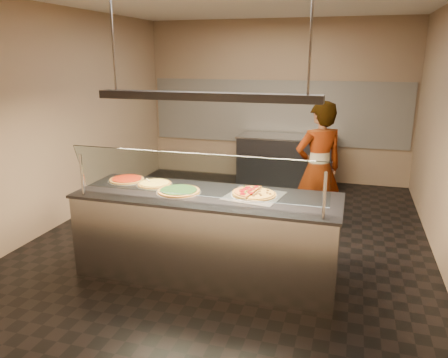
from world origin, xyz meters
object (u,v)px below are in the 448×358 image
(pizza_spinach, at_px, (179,191))
(worker, at_px, (318,169))
(pizza_tomato, at_px, (127,179))
(pizza_spatula, at_px, (153,181))
(half_pizza_sausage, at_px, (264,194))
(half_pizza_pepperoni, at_px, (244,192))
(perforated_tray, at_px, (254,195))
(serving_counter, at_px, (207,235))
(heat_lamp_housing, at_px, (206,96))
(prep_table, at_px, (286,161))
(pizza_cheese, at_px, (155,184))
(sneeze_guard, at_px, (195,175))

(pizza_spinach, distance_m, worker, 2.05)
(pizza_tomato, distance_m, pizza_spatula, 0.35)
(pizza_tomato, bearing_deg, half_pizza_sausage, -5.05)
(half_pizza_pepperoni, bearing_deg, perforated_tray, -0.14)
(pizza_spinach, bearing_deg, half_pizza_pepperoni, 8.94)
(serving_counter, relative_size, heat_lamp_housing, 1.22)
(prep_table, bearing_deg, pizza_tomato, -111.17)
(serving_counter, distance_m, pizza_spatula, 0.90)
(worker, bearing_deg, pizza_tomato, -0.18)
(pizza_spatula, bearing_deg, half_pizza_pepperoni, -6.03)
(worker, bearing_deg, pizza_cheese, 6.81)
(pizza_spinach, bearing_deg, prep_table, 81.04)
(serving_counter, bearing_deg, prep_table, 85.71)
(pizza_spinach, xyz_separation_m, pizza_tomato, (-0.76, 0.26, -0.00))
(pizza_cheese, xyz_separation_m, worker, (1.71, 1.37, -0.05))
(half_pizza_sausage, distance_m, prep_table, 3.67)
(perforated_tray, distance_m, heat_lamp_housing, 1.13)
(pizza_tomato, height_order, heat_lamp_housing, heat_lamp_housing)
(pizza_cheese, distance_m, pizza_tomato, 0.40)
(pizza_cheese, bearing_deg, pizza_spatula, 136.87)
(prep_table, bearing_deg, half_pizza_sausage, -84.95)
(sneeze_guard, distance_m, pizza_spinach, 0.53)
(pizza_cheese, height_order, heat_lamp_housing, heat_lamp_housing)
(sneeze_guard, distance_m, perforated_tray, 0.71)
(half_pizza_pepperoni, xyz_separation_m, prep_table, (-0.10, 3.63, -0.50))
(pizza_tomato, relative_size, heat_lamp_housing, 0.19)
(serving_counter, height_order, pizza_spatula, pizza_spatula)
(worker, height_order, heat_lamp_housing, heat_lamp_housing)
(pizza_spinach, relative_size, worker, 0.27)
(half_pizza_sausage, height_order, pizza_spinach, half_pizza_sausage)
(pizza_spinach, bearing_deg, worker, 49.20)
(pizza_cheese, xyz_separation_m, heat_lamp_housing, (0.68, -0.16, 1.01))
(worker, bearing_deg, sneeze_guard, 29.29)
(serving_counter, relative_size, pizza_cheese, 6.87)
(sneeze_guard, bearing_deg, serving_counter, 90.00)
(serving_counter, distance_m, half_pizza_pepperoni, 0.63)
(pizza_cheese, relative_size, heat_lamp_housing, 0.18)
(sneeze_guard, relative_size, half_pizza_pepperoni, 5.29)
(pizza_cheese, height_order, worker, worker)
(worker, bearing_deg, pizza_spatula, 5.23)
(perforated_tray, distance_m, pizza_spinach, 0.81)
(pizza_spinach, height_order, worker, worker)
(worker, bearing_deg, heat_lamp_housing, 24.14)
(sneeze_guard, distance_m, half_pizza_pepperoni, 0.63)
(perforated_tray, bearing_deg, half_pizza_sausage, -0.00)
(worker, bearing_deg, half_pizza_sausage, 41.50)
(sneeze_guard, distance_m, pizza_cheese, 0.89)
(prep_table, bearing_deg, half_pizza_pepperoni, -88.37)
(pizza_spatula, relative_size, heat_lamp_housing, 0.12)
(sneeze_guard, xyz_separation_m, prep_table, (0.28, 4.05, -0.76))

